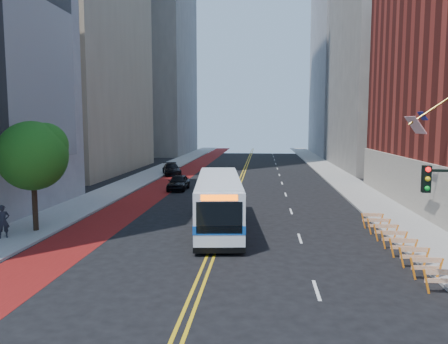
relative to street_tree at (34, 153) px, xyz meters
The scene contains 17 objects.
ground 13.68m from the street_tree, 28.25° to the right, with size 160.00×160.00×0.00m, color black.
sidewalk_left 24.45m from the street_tree, 91.81° to the left, with size 4.00×140.00×0.15m, color gray.
sidewalk_right 33.73m from the street_tree, 45.87° to the left, with size 4.00×140.00×0.15m, color gray.
bus_lane_paint 24.66m from the street_tree, 82.53° to the left, with size 3.60×140.00×0.01m, color #600F0D.
center_line_inner 26.84m from the street_tree, 65.21° to the left, with size 0.14×140.00×0.01m, color gold.
center_line_outer 26.99m from the street_tree, 64.51° to the left, with size 0.14×140.00×0.01m, color gold.
lane_dashes 36.09m from the street_tree, 63.34° to the left, with size 0.14×98.20×0.01m.
midrise_right_near 56.22m from the street_tree, 50.78° to the left, with size 18.00×26.00×40.00m, color slate.
midrise_right_far 83.25m from the street_tree, 63.91° to the left, with size 20.00×28.00×55.00m, color gray.
midrise_left_far 78.11m from the street_tree, 100.05° to the left, with size 20.00×26.00×65.00m, color slate.
construction_barriers 21.43m from the street_tree, ahead, with size 1.42×10.91×1.00m.
street_tree is the anchor object (origin of this frame).
transit_bus 11.69m from the street_tree, 10.80° to the left, with size 3.93×12.39×3.35m.
car_a 19.20m from the street_tree, 73.42° to the left, with size 1.82×4.52×1.54m, color black.
car_b 22.91m from the street_tree, 64.38° to the left, with size 1.63×4.67×1.54m, color black.
car_c 31.17m from the street_tree, 86.39° to the left, with size 2.11×5.20×1.51m, color black.
pedestrian 4.38m from the street_tree, 116.44° to the right, with size 0.69×0.46×1.90m, color black.
Camera 1 is at (2.58, -19.21, 6.67)m, focal length 35.00 mm.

